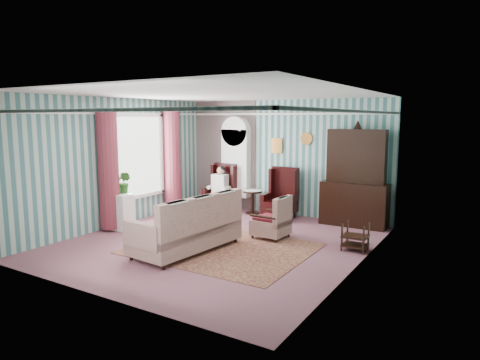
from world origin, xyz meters
The scene contains 17 objects.
floor centered at (0.00, 0.00, 0.00)m, with size 6.00×6.00×0.00m, color #7E4954.
room_shell centered at (-0.62, 0.18, 2.01)m, with size 5.53×6.02×2.91m.
bookcase centered at (-1.35, 2.84, 1.12)m, with size 0.80×0.28×2.24m, color white.
dresser_hutch centered at (1.90, 2.72, 1.18)m, with size 1.50×0.56×2.36m, color black.
wingback_left centered at (-1.60, 2.45, 0.62)m, with size 0.76×0.80×1.25m, color black.
wingback_right centered at (0.15, 2.45, 0.62)m, with size 0.76×0.80×1.25m, color black.
seated_woman centered at (-1.60, 2.45, 0.59)m, with size 0.44×0.40×1.18m, color silver, non-canonical shape.
round_side_table centered at (-0.70, 2.60, 0.30)m, with size 0.50×0.50×0.60m, color black.
nest_table centered at (2.47, 0.90, 0.27)m, with size 0.45×0.38×0.54m, color black.
plant_stand centered at (-2.40, -0.30, 0.40)m, with size 0.55×0.35×0.80m, color silver.
rug centered at (0.30, -0.30, 0.01)m, with size 3.20×2.60×0.01m, color #45171C.
sofa centered at (-0.20, -0.75, 0.51)m, with size 2.18×1.09×1.02m, color beige.
floral_armchair centered at (0.74, 0.84, 0.55)m, with size 0.73×0.81×1.10m, color beige.
coffee_table centered at (-0.52, -0.53, 0.19)m, with size 0.93×0.54×0.38m, color black.
potted_plant_a centered at (-2.50, -0.41, 1.03)m, with size 0.42×0.36×0.47m, color #235A1C.
potted_plant_b centered at (-2.38, -0.15, 1.04)m, with size 0.26×0.21×0.48m, color #2A551A.
potted_plant_c centered at (-2.50, -0.22, 1.00)m, with size 0.22×0.22×0.39m, color #1D5119.
Camera 1 is at (4.64, -6.81, 2.45)m, focal length 32.00 mm.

